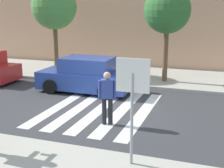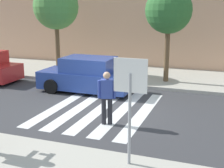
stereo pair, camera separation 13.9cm
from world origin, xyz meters
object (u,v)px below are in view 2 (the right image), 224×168
pedestrian_crossing (107,95)px  street_tree_west (56,7)px  parked_car_blue (87,76)px  stop_sign (130,89)px  street_tree_center (169,11)px

pedestrian_crossing → street_tree_west: size_ratio=0.36×
pedestrian_crossing → parked_car_blue: size_ratio=0.42×
stop_sign → street_tree_center: 8.74m
pedestrian_crossing → parked_car_blue: 4.14m
parked_car_blue → street_tree_center: size_ratio=0.91×
street_tree_west → street_tree_center: (6.00, -0.06, -0.16)m
parked_car_blue → street_tree_west: bearing=137.7°
parked_car_blue → street_tree_center: (3.06, 2.61, 2.79)m
street_tree_center → parked_car_blue: bearing=-139.5°
street_tree_west → street_tree_center: 6.00m
stop_sign → street_tree_west: bearing=127.9°
street_tree_center → stop_sign: bearing=-85.2°
stop_sign → parked_car_blue: (-3.79, 5.96, -1.21)m
street_tree_west → street_tree_center: bearing=-0.6°
stop_sign → street_tree_center: street_tree_center is taller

